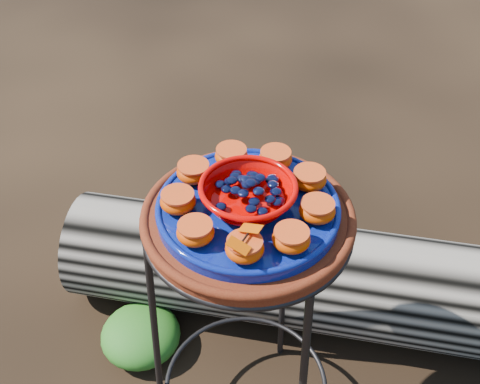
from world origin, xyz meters
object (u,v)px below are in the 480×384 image
at_px(plant_stand, 246,336).
at_px(cobalt_plate, 248,209).
at_px(terracotta_saucer, 248,220).
at_px(red_bowl, 248,195).
at_px(driftwood_log, 355,283).

bearing_deg(plant_stand, cobalt_plate, 0.00).
relative_size(terracotta_saucer, red_bowl, 2.33).
bearing_deg(cobalt_plate, plant_stand, 0.00).
height_order(plant_stand, red_bowl, red_bowl).
distance_m(plant_stand, red_bowl, 0.43).
xyz_separation_m(plant_stand, terracotta_saucer, (0.00, 0.00, 0.37)).
distance_m(red_bowl, driftwood_log, 0.77).
bearing_deg(driftwood_log, plant_stand, -107.45).
relative_size(plant_stand, red_bowl, 4.12).
relative_size(plant_stand, terracotta_saucer, 1.76).
relative_size(cobalt_plate, red_bowl, 2.00).
bearing_deg(red_bowl, cobalt_plate, 0.00).
height_order(terracotta_saucer, red_bowl, red_bowl).
height_order(terracotta_saucer, cobalt_plate, cobalt_plate).
bearing_deg(cobalt_plate, terracotta_saucer, 0.00).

